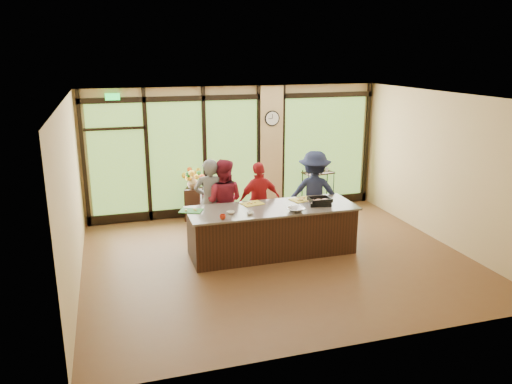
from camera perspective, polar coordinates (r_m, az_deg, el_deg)
floor at (r=9.44m, az=2.39°, el=-7.63°), size 7.00×7.00×0.00m
ceiling at (r=8.71m, az=2.61°, el=10.83°), size 7.00×7.00×0.00m
back_wall at (r=11.76m, az=-2.32°, el=4.71°), size 7.00×0.00×7.00m
left_wall at (r=8.51m, az=-20.37°, el=-0.55°), size 0.00×6.00×6.00m
right_wall at (r=10.61m, az=20.67°, el=2.50°), size 0.00×6.00×6.00m
window_wall at (r=11.78m, az=-1.49°, el=4.22°), size 6.90×0.12×3.00m
island_base at (r=9.54m, az=1.83°, el=-4.52°), size 3.10×1.00×0.88m
countertop at (r=9.40m, az=1.85°, el=-1.89°), size 3.20×1.10×0.04m
wall_clock at (r=11.76m, az=1.86°, el=8.42°), size 0.36×0.04×0.36m
cook_left at (r=9.95m, az=-5.24°, el=-1.11°), size 0.71×0.54×1.74m
cook_midleft at (r=9.98m, az=-3.78°, el=-1.08°), size 1.02×0.92×1.72m
cook_midright at (r=10.19m, az=0.38°, el=-1.03°), size 1.00×0.56×1.61m
cook_right at (r=10.46m, az=6.65°, el=-0.16°), size 1.32×1.04×1.79m
roasting_pan at (r=9.61m, az=7.29°, el=-1.26°), size 0.47×0.40×0.07m
mixing_bowl at (r=9.16m, az=4.59°, el=-2.02°), size 0.35×0.35×0.08m
cutting_board_left at (r=9.24m, az=-7.43°, el=-2.14°), size 0.49×0.44×0.01m
cutting_board_center at (r=9.60m, az=-0.44°, el=-1.33°), size 0.46×0.39×0.01m
cutting_board_right at (r=9.91m, az=5.27°, el=-0.85°), size 0.50×0.43×0.01m
prep_bowl_near at (r=9.02m, az=-2.91°, el=-2.37°), size 0.16×0.16×0.05m
prep_bowl_mid at (r=8.98m, az=-0.67°, el=-2.45°), size 0.15×0.15×0.04m
prep_bowl_far at (r=9.84m, az=5.10°, el=-0.91°), size 0.14×0.14×0.03m
red_ramekin at (r=8.73m, az=-3.83°, el=-2.86°), size 0.14×0.14×0.09m
flower_stand at (r=11.53m, az=-7.09°, el=-1.39°), size 0.48×0.48×0.75m
flower_vase at (r=11.39m, az=-7.18°, el=1.11°), size 0.37×0.37×0.30m
bar_cart at (r=12.38m, az=7.08°, el=0.90°), size 0.79×0.54×1.00m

